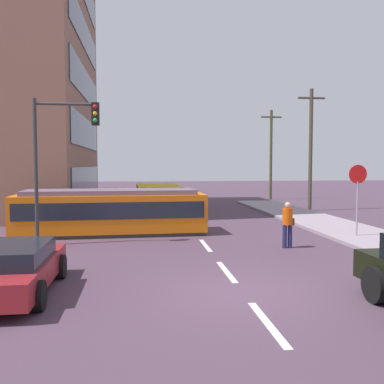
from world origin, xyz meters
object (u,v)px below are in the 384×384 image
object	(u,v)px
parked_sedan_furthest	(105,195)
utility_pole_far	(271,153)
streetcar_tram	(111,211)
pedestrian_crossing	(288,222)
traffic_light_mast	(60,144)
parked_sedan_near	(10,268)
utility_pole_mid	(311,147)
city_bus	(158,198)
parked_sedan_mid	(78,211)
stop_sign	(358,185)
parked_sedan_far	(101,202)

from	to	relation	value
parked_sedan_furthest	utility_pole_far	distance (m)	14.64
streetcar_tram	pedestrian_crossing	distance (m)	7.69
pedestrian_crossing	traffic_light_mast	bearing A→B (deg)	169.42
parked_sedan_near	utility_pole_far	distance (m)	30.09
traffic_light_mast	utility_pole_mid	bearing A→B (deg)	37.27
city_bus	utility_pole_far	size ratio (longest dim) A/B	0.68
parked_sedan_mid	parked_sedan_furthest	bearing A→B (deg)	87.73
parked_sedan_furthest	pedestrian_crossing	bearing A→B (deg)	-67.27
stop_sign	utility_pole_mid	size ratio (longest dim) A/B	0.36
city_bus	parked_sedan_furthest	world-z (taller)	city_bus
parked_sedan_far	traffic_light_mast	bearing A→B (deg)	-91.62
parked_sedan_near	utility_pole_mid	bearing A→B (deg)	50.31
city_bus	parked_sedan_near	world-z (taller)	city_bus
parked_sedan_mid	traffic_light_mast	xyz separation A→B (m)	(0.29, -6.39, 3.15)
parked_sedan_furthest	stop_sign	bearing A→B (deg)	-56.96
utility_pole_far	streetcar_tram	bearing A→B (deg)	-125.50
pedestrian_crossing	utility_pole_mid	distance (m)	13.89
parked_sedan_near	traffic_light_mast	distance (m)	7.02
streetcar_tram	traffic_light_mast	bearing A→B (deg)	-124.68
streetcar_tram	stop_sign	world-z (taller)	stop_sign
parked_sedan_furthest	city_bus	bearing A→B (deg)	-64.94
streetcar_tram	parked_sedan_far	world-z (taller)	streetcar_tram
city_bus	parked_sedan_far	bearing A→B (deg)	146.20
parked_sedan_mid	utility_pole_mid	size ratio (longest dim) A/B	0.52
parked_sedan_furthest	stop_sign	distance (m)	21.27
parked_sedan_far	pedestrian_crossing	bearing A→B (deg)	-59.75
parked_sedan_mid	parked_sedan_furthest	size ratio (longest dim) A/B	0.99
utility_pole_far	traffic_light_mast	bearing A→B (deg)	-125.40
utility_pole_mid	streetcar_tram	bearing A→B (deg)	-146.27
streetcar_tram	parked_sedan_far	bearing A→B (deg)	97.95
utility_pole_mid	utility_pole_far	bearing A→B (deg)	88.84
utility_pole_mid	parked_sedan_far	bearing A→B (deg)	174.30
stop_sign	utility_pole_far	distance (m)	20.23
streetcar_tram	stop_sign	size ratio (longest dim) A/B	2.85
streetcar_tram	stop_sign	xyz separation A→B (m)	(10.04, -2.42, 1.19)
stop_sign	traffic_light_mast	bearing A→B (deg)	-179.94
pedestrian_crossing	traffic_light_mast	world-z (taller)	traffic_light_mast
streetcar_tram	utility_pole_mid	bearing A→B (deg)	33.73
streetcar_tram	parked_sedan_mid	world-z (taller)	streetcar_tram
city_bus	parked_sedan_far	size ratio (longest dim) A/B	1.19
streetcar_tram	parked_sedan_mid	bearing A→B (deg)	116.47
parked_sedan_near	parked_sedan_mid	xyz separation A→B (m)	(-0.25, 12.66, -0.00)
parked_sedan_far	utility_pole_far	bearing A→B (deg)	29.86
parked_sedan_mid	utility_pole_mid	distance (m)	15.36
pedestrian_crossing	stop_sign	size ratio (longest dim) A/B	0.58
streetcar_tram	utility_pole_mid	size ratio (longest dim) A/B	1.03
streetcar_tram	utility_pole_mid	world-z (taller)	utility_pole_mid
city_bus	pedestrian_crossing	distance (m)	11.93
stop_sign	city_bus	bearing A→B (deg)	128.90
streetcar_tram	utility_pole_far	bearing A→B (deg)	54.50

